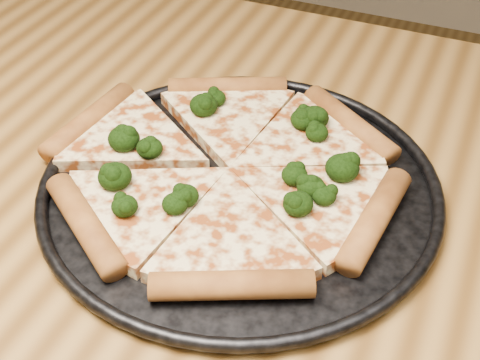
% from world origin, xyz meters
% --- Properties ---
extents(dining_table, '(1.20, 0.90, 0.75)m').
position_xyz_m(dining_table, '(0.00, 0.00, 0.66)').
color(dining_table, olive).
rests_on(dining_table, ground).
extents(pizza_pan, '(0.37, 0.37, 0.02)m').
position_xyz_m(pizza_pan, '(0.05, 0.07, 0.76)').
color(pizza_pan, black).
rests_on(pizza_pan, dining_table).
extents(pizza, '(0.34, 0.33, 0.02)m').
position_xyz_m(pizza, '(0.03, 0.08, 0.77)').
color(pizza, beige).
rests_on(pizza, pizza_pan).
extents(broccoli_florets, '(0.24, 0.21, 0.02)m').
position_xyz_m(broccoli_florets, '(0.04, 0.10, 0.78)').
color(broccoli_florets, black).
rests_on(broccoli_florets, pizza).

